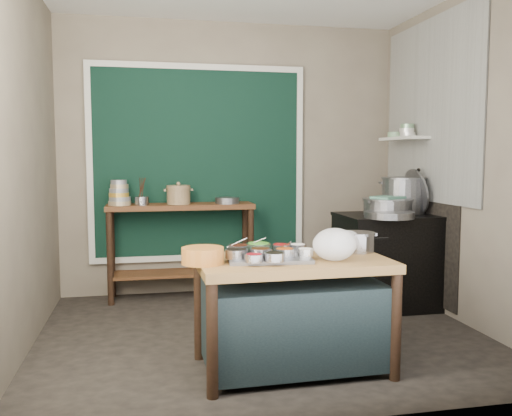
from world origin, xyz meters
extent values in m
cube|color=#2E2923|center=(0.00, 0.00, -0.01)|extent=(3.50, 3.00, 0.02)
cube|color=#786E5C|center=(0.00, 1.51, 1.40)|extent=(3.50, 0.02, 2.80)
cube|color=#786E5C|center=(-1.76, 0.00, 1.40)|extent=(0.02, 3.00, 2.80)
cube|color=#786E5C|center=(1.76, 0.00, 1.40)|extent=(0.02, 3.00, 2.80)
cube|color=black|center=(-0.35, 1.47, 1.35)|extent=(2.10, 0.02, 1.90)
cube|color=#B2B2AA|center=(1.74, 0.55, 1.85)|extent=(0.02, 1.70, 1.70)
cube|color=black|center=(1.74, 0.65, 0.70)|extent=(0.01, 1.30, 1.30)
cube|color=beige|center=(1.63, 0.85, 1.60)|extent=(0.22, 0.70, 0.03)
cube|color=brown|center=(0.05, -0.75, 0.38)|extent=(1.27, 0.75, 0.75)
cube|color=#592F19|center=(-0.55, 1.28, 0.47)|extent=(1.45, 0.40, 0.95)
cube|color=black|center=(1.35, 0.55, 0.42)|extent=(0.90, 0.68, 0.85)
cube|color=black|center=(1.35, 0.55, 0.86)|extent=(0.92, 0.69, 0.03)
cube|color=gray|center=(-0.12, -0.76, 0.76)|extent=(0.56, 0.42, 0.02)
cylinder|color=gray|center=(-0.25, -0.93, 0.80)|extent=(0.12, 0.12, 0.05)
cylinder|color=gray|center=(0.12, -0.63, 0.80)|extent=(0.12, 0.12, 0.05)
cylinder|color=gray|center=(-0.33, -0.78, 0.80)|extent=(0.15, 0.15, 0.06)
cylinder|color=gray|center=(0.00, -0.63, 0.80)|extent=(0.13, 0.13, 0.05)
cylinder|color=gray|center=(-0.02, -0.80, 0.80)|extent=(0.13, 0.13, 0.05)
cylinder|color=gray|center=(-0.16, -0.62, 0.81)|extent=(0.16, 0.16, 0.07)
cylinder|color=gray|center=(-0.12, -0.93, 0.80)|extent=(0.13, 0.13, 0.05)
cylinder|color=gray|center=(-0.18, -0.79, 0.80)|extent=(0.14, 0.14, 0.06)
cylinder|color=silver|center=(0.12, -0.80, 0.80)|extent=(0.11, 0.11, 0.05)
cylinder|color=gray|center=(-0.29, -0.63, 0.80)|extent=(0.14, 0.14, 0.06)
cylinder|color=#B76F2A|center=(-0.55, -0.80, 0.80)|extent=(0.31, 0.31, 0.10)
ellipsoid|color=white|center=(0.29, -0.87, 0.86)|extent=(0.29, 0.25, 0.21)
ellipsoid|color=white|center=(0.47, -0.63, 0.83)|extent=(0.26, 0.24, 0.16)
cylinder|color=tan|center=(-1.14, 1.26, 0.97)|extent=(0.22, 0.22, 0.04)
cylinder|color=gray|center=(-1.14, 1.26, 1.01)|extent=(0.21, 0.21, 0.04)
cylinder|color=gold|center=(-1.14, 1.26, 1.05)|extent=(0.19, 0.19, 0.04)
cylinder|color=gray|center=(-1.14, 1.26, 1.09)|extent=(0.18, 0.18, 0.04)
cylinder|color=tan|center=(-1.14, 1.26, 1.13)|extent=(0.17, 0.17, 0.04)
cylinder|color=gray|center=(-1.14, 1.26, 1.17)|extent=(0.15, 0.15, 0.04)
cylinder|color=gray|center=(-0.93, 1.23, 0.99)|extent=(0.16, 0.16, 0.08)
cylinder|color=gray|center=(-0.09, 1.22, 0.98)|extent=(0.25, 0.25, 0.06)
cylinder|color=gray|center=(1.64, 0.59, 1.09)|extent=(0.11, 0.43, 0.43)
cube|color=slate|center=(1.30, 0.49, 1.04)|extent=(0.34, 0.31, 0.02)
cylinder|color=gray|center=(1.21, 0.27, 0.91)|extent=(0.57, 0.57, 0.06)
cylinder|color=silver|center=(1.63, 0.79, 1.64)|extent=(0.15, 0.15, 0.04)
cylinder|color=silver|center=(1.63, 0.79, 1.68)|extent=(0.14, 0.14, 0.04)
cylinder|color=gray|center=(1.63, 0.79, 1.72)|extent=(0.13, 0.13, 0.04)
cylinder|color=gray|center=(1.63, 1.04, 1.64)|extent=(0.20, 0.20, 0.06)
camera|label=1|loc=(-0.90, -4.14, 1.42)|focal=38.00mm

